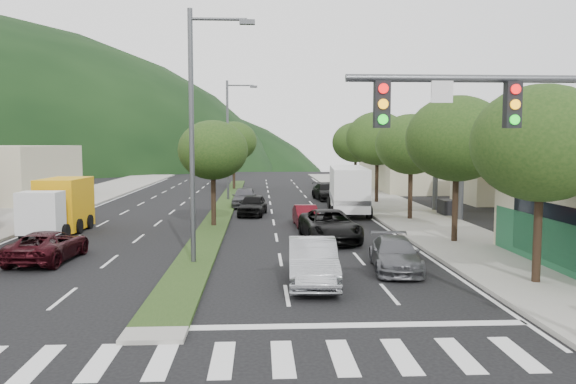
{
  "coord_description": "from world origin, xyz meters",
  "views": [
    {
      "loc": [
        2.65,
        -14.23,
        4.84
      ],
      "look_at": [
        4.11,
        14.47,
        2.32
      ],
      "focal_mm": 35.0,
      "sensor_mm": 36.0,
      "label": 1
    }
  ],
  "objects": [
    {
      "name": "gas_canopy",
      "position": [
        19.0,
        22.0,
        4.65
      ],
      "size": [
        12.2,
        8.2,
        5.25
      ],
      "color": "silver",
      "rests_on": "ground"
    },
    {
      "name": "tree_r_c",
      "position": [
        12.0,
        20.0,
        4.75
      ],
      "size": [
        4.4,
        4.4,
        6.48
      ],
      "color": "black",
      "rests_on": "sidewalk_right"
    },
    {
      "name": "sedan_silver",
      "position": [
        4.46,
        4.67,
        0.77
      ],
      "size": [
        1.84,
        4.72,
        1.53
      ],
      "primitive_type": "imported",
      "rotation": [
        0.0,
        0.0,
        -0.05
      ],
      "color": "#9C9FA3",
      "rests_on": "ground"
    },
    {
      "name": "car_queue_e",
      "position": [
        1.5,
        28.17,
        0.75
      ],
      "size": [
        1.9,
        4.47,
        1.51
      ],
      "primitive_type": "imported",
      "rotation": [
        0.0,
        0.0,
        -0.03
      ],
      "color": "#4B4B50",
      "rests_on": "ground"
    },
    {
      "name": "tree_med_far",
      "position": [
        0.0,
        44.0,
        5.01
      ],
      "size": [
        4.8,
        4.8,
        6.94
      ],
      "color": "black",
      "rests_on": "median"
    },
    {
      "name": "car_queue_d",
      "position": [
        6.11,
        13.17,
        0.76
      ],
      "size": [
        2.88,
        5.61,
        1.52
      ],
      "primitive_type": "imported",
      "rotation": [
        0.0,
        0.0,
        0.07
      ],
      "color": "black",
      "rests_on": "ground"
    },
    {
      "name": "bldg_right_far",
      "position": [
        19.5,
        44.0,
        2.6
      ],
      "size": [
        10.0,
        16.0,
        5.2
      ],
      "primitive_type": "cube",
      "color": "beige",
      "rests_on": "ground"
    },
    {
      "name": "tree_r_b",
      "position": [
        12.0,
        12.0,
        5.04
      ],
      "size": [
        4.8,
        4.8,
        6.94
      ],
      "color": "black",
      "rests_on": "sidewalk_right"
    },
    {
      "name": "median",
      "position": [
        0.0,
        28.0,
        0.06
      ],
      "size": [
        1.6,
        56.0,
        0.12
      ],
      "primitive_type": "cube",
      "color": "#1C3212",
      "rests_on": "ground"
    },
    {
      "name": "motorhome",
      "position": [
        8.78,
        24.1,
        1.69
      ],
      "size": [
        3.26,
        8.45,
        3.17
      ],
      "rotation": [
        0.0,
        0.0,
        -0.09
      ],
      "color": "white",
      "rests_on": "ground"
    },
    {
      "name": "crosswalk",
      "position": [
        0.0,
        -2.0,
        0.01
      ],
      "size": [
        19.0,
        2.2,
        0.01
      ],
      "primitive_type": "cube",
      "color": "silver",
      "rests_on": "ground"
    },
    {
      "name": "sidewalk_right",
      "position": [
        12.5,
        25.0,
        0.07
      ],
      "size": [
        5.0,
        90.0,
        0.15
      ],
      "primitive_type": "cube",
      "color": "gray",
      "rests_on": "ground"
    },
    {
      "name": "box_truck",
      "position": [
        -8.03,
        16.21,
        1.38
      ],
      "size": [
        2.4,
        5.95,
        2.91
      ],
      "rotation": [
        0.0,
        0.0,
        3.13
      ],
      "color": "silver",
      "rests_on": "ground"
    },
    {
      "name": "car_queue_a",
      "position": [
        2.18,
        23.17,
        0.7
      ],
      "size": [
        2.17,
        4.31,
        1.41
      ],
      "primitive_type": "imported",
      "rotation": [
        0.0,
        0.0,
        -0.13
      ],
      "color": "black",
      "rests_on": "ground"
    },
    {
      "name": "traffic_signal",
      "position": [
        9.03,
        -1.54,
        4.65
      ],
      "size": [
        6.12,
        0.4,
        7.0
      ],
      "color": "#47494C",
      "rests_on": "ground"
    },
    {
      "name": "car_queue_b",
      "position": [
        7.79,
        6.59,
        0.61
      ],
      "size": [
        2.14,
        4.38,
        1.23
      ],
      "primitive_type": "imported",
      "rotation": [
        0.0,
        0.0,
        -0.1
      ],
      "color": "#56575C",
      "rests_on": "ground"
    },
    {
      "name": "car_queue_c",
      "position": [
        5.35,
        18.17,
        0.6
      ],
      "size": [
        1.42,
        3.69,
        1.2
      ],
      "primitive_type": "imported",
      "rotation": [
        0.0,
        0.0,
        0.04
      ],
      "color": "#4F0D15",
      "rests_on": "ground"
    },
    {
      "name": "streetlight_mid",
      "position": [
        0.21,
        33.0,
        5.58
      ],
      "size": [
        2.6,
        0.25,
        10.0
      ],
      "color": "#47494C",
      "rests_on": "ground"
    },
    {
      "name": "tree_med_near",
      "position": [
        0.0,
        18.0,
        4.43
      ],
      "size": [
        4.0,
        4.0,
        6.02
      ],
      "color": "black",
      "rests_on": "median"
    },
    {
      "name": "streetlight_near",
      "position": [
        0.21,
        8.0,
        5.58
      ],
      "size": [
        2.6,
        0.25,
        10.0
      ],
      "color": "#47494C",
      "rests_on": "ground"
    },
    {
      "name": "suv_maroon",
      "position": [
        -6.02,
        8.94,
        0.63
      ],
      "size": [
        2.39,
        4.68,
        1.26
      ],
      "primitive_type": "imported",
      "rotation": [
        0.0,
        0.0,
        3.08
      ],
      "color": "black",
      "rests_on": "ground"
    },
    {
      "name": "bldg_left_far",
      "position": [
        -19.0,
        34.0,
        2.3
      ],
      "size": [
        9.0,
        14.0,
        4.6
      ],
      "primitive_type": "cube",
      "color": "beige",
      "rests_on": "ground"
    },
    {
      "name": "ground",
      "position": [
        0.0,
        0.0,
        0.0
      ],
      "size": [
        160.0,
        160.0,
        0.0
      ],
      "primitive_type": "plane",
      "color": "black",
      "rests_on": "ground"
    },
    {
      "name": "car_queue_f",
      "position": [
        8.38,
        33.17,
        0.7
      ],
      "size": [
        2.45,
        4.99,
        1.4
      ],
      "primitive_type": "imported",
      "rotation": [
        0.0,
        0.0,
        0.1
      ],
      "color": "black",
      "rests_on": "ground"
    },
    {
      "name": "tree_r_e",
      "position": [
        12.0,
        40.0,
        4.89
      ],
      "size": [
        4.6,
        4.6,
        6.71
      ],
      "color": "black",
      "rests_on": "sidewalk_right"
    },
    {
      "name": "tree_r_d",
      "position": [
        12.0,
        30.0,
        5.18
      ],
      "size": [
        5.0,
        5.0,
        7.17
      ],
      "color": "black",
      "rests_on": "sidewalk_right"
    },
    {
      "name": "tree_r_a",
      "position": [
        12.0,
        4.0,
        4.82
      ],
      "size": [
        4.6,
        4.6,
        6.63
      ],
      "color": "black",
      "rests_on": "sidewalk_right"
    },
    {
      "name": "sidewalk_left",
      "position": [
        -13.0,
        25.0,
        0.07
      ],
      "size": [
        6.0,
        90.0,
        0.15
      ],
      "primitive_type": "cube",
      "color": "gray",
      "rests_on": "ground"
    }
  ]
}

